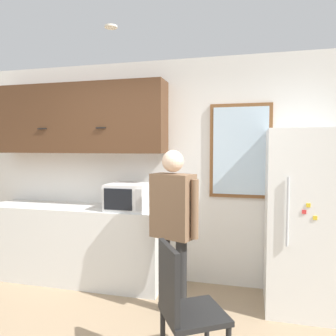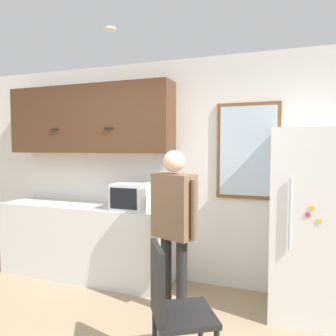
% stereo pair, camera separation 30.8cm
% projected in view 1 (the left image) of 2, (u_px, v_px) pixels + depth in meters
% --- Properties ---
extents(back_wall, '(6.00, 0.06, 2.70)m').
position_uv_depth(back_wall, '(166.00, 172.00, 4.05)').
color(back_wall, white).
rests_on(back_wall, ground_plane).
extents(counter, '(2.24, 0.59, 0.92)m').
position_uv_depth(counter, '(75.00, 243.00, 4.06)').
color(counter, silver).
rests_on(counter, ground_plane).
extents(upper_cabinets, '(2.24, 0.36, 0.85)m').
position_uv_depth(upper_cabinets, '(78.00, 119.00, 4.08)').
color(upper_cabinets, '#51331E').
extents(microwave, '(0.47, 0.43, 0.31)m').
position_uv_depth(microwave, '(128.00, 197.00, 3.81)').
color(microwave, white).
rests_on(microwave, counter).
extents(person, '(0.54, 0.35, 1.62)m').
position_uv_depth(person, '(173.00, 215.00, 3.22)').
color(person, black).
rests_on(person, ground_plane).
extents(refrigerator, '(0.79, 0.73, 1.83)m').
position_uv_depth(refrigerator, '(306.00, 220.00, 3.31)').
color(refrigerator, white).
rests_on(refrigerator, ground_plane).
extents(chair, '(0.59, 0.59, 0.96)m').
position_uv_depth(chair, '(183.00, 304.00, 2.37)').
color(chair, black).
rests_on(chair, ground_plane).
extents(window, '(0.70, 0.05, 1.08)m').
position_uv_depth(window, '(240.00, 151.00, 3.76)').
color(window, brown).
extents(ceiling_light, '(0.11, 0.11, 0.01)m').
position_uv_depth(ceiling_light, '(111.00, 27.00, 2.79)').
color(ceiling_light, white).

